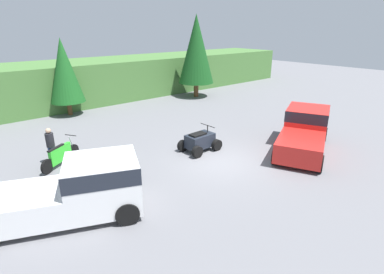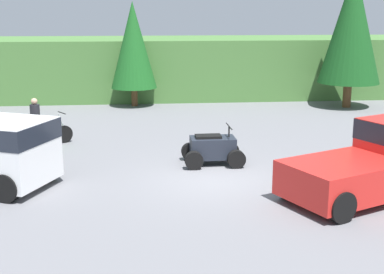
% 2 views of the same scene
% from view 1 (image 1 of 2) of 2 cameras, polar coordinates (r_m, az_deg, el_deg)
% --- Properties ---
extents(ground_plane, '(80.00, 80.00, 0.00)m').
position_cam_1_polar(ground_plane, '(14.06, 5.56, -4.59)').
color(ground_plane, slate).
extents(hillside_backdrop, '(44.00, 6.00, 3.25)m').
position_cam_1_polar(hillside_backdrop, '(26.79, -20.04, 9.91)').
color(hillside_backdrop, '#477538').
rests_on(hillside_backdrop, ground_plane).
extents(tree_left, '(2.31, 2.31, 5.25)m').
position_cam_1_polar(tree_left, '(22.47, -23.16, 11.53)').
color(tree_left, brown).
rests_on(tree_left, ground_plane).
extents(tree_mid_left, '(3.05, 3.05, 6.92)m').
position_cam_1_polar(tree_mid_left, '(26.56, 0.82, 16.34)').
color(tree_mid_left, brown).
rests_on(tree_mid_left, ground_plane).
extents(pickup_truck_red, '(5.49, 3.97, 1.92)m').
position_cam_1_polar(pickup_truck_red, '(16.22, 20.68, 1.38)').
color(pickup_truck_red, red).
rests_on(pickup_truck_red, ground_plane).
extents(pickup_truck_second, '(5.45, 3.88, 1.92)m').
position_cam_1_polar(pickup_truck_second, '(10.43, -21.23, -9.18)').
color(pickup_truck_second, white).
rests_on(pickup_truck_second, ground_plane).
extents(dirt_bike, '(2.08, 1.42, 1.16)m').
position_cam_1_polar(dirt_bike, '(14.66, -23.73, -3.18)').
color(dirt_bike, black).
rests_on(dirt_bike, ground_plane).
extents(quad_atv, '(1.94, 1.33, 1.24)m').
position_cam_1_polar(quad_atv, '(14.97, 1.51, -0.88)').
color(quad_atv, black).
rests_on(quad_atv, ground_plane).
extents(rider_person, '(0.48, 0.48, 1.71)m').
position_cam_1_polar(rider_person, '(14.78, -25.33, -1.36)').
color(rider_person, navy).
rests_on(rider_person, ground_plane).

